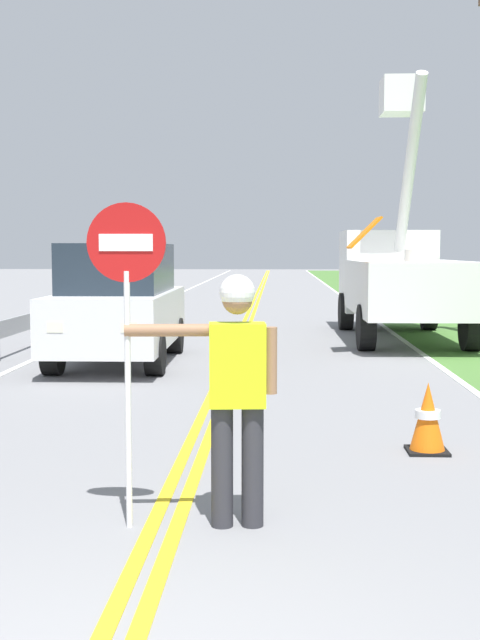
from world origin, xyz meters
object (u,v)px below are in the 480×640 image
object	(u,v)px
utility_bucket_truck	(399,275)
traffic_cone_lead	(428,419)
flagger_worker	(236,383)
oncoming_suv_nearest	(119,303)
stop_sign_paddle	(127,291)

from	to	relation	value
utility_bucket_truck	traffic_cone_lead	xyz separation A→B (m)	(-1.28, -10.77, -1.09)
flagger_worker	traffic_cone_lead	size ratio (longest dim) A/B	2.61
oncoming_suv_nearest	utility_bucket_truck	bearing A→B (deg)	39.23
flagger_worker	utility_bucket_truck	xyz separation A→B (m)	(3.07, 13.02, 0.38)
oncoming_suv_nearest	traffic_cone_lead	xyz separation A→B (m)	(4.26, -6.25, -0.72)
flagger_worker	stop_sign_paddle	bearing A→B (deg)	-175.34
stop_sign_paddle	traffic_cone_lead	world-z (taller)	stop_sign_paddle
utility_bucket_truck	stop_sign_paddle	bearing A→B (deg)	-106.32
flagger_worker	oncoming_suv_nearest	size ratio (longest dim) A/B	0.39
utility_bucket_truck	flagger_worker	bearing A→B (deg)	-103.25
flagger_worker	utility_bucket_truck	distance (m)	13.38
stop_sign_paddle	utility_bucket_truck	size ratio (longest dim) A/B	0.34
stop_sign_paddle	oncoming_suv_nearest	distance (m)	8.75
utility_bucket_truck	traffic_cone_lead	size ratio (longest dim) A/B	9.76
oncoming_suv_nearest	traffic_cone_lead	world-z (taller)	oncoming_suv_nearest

